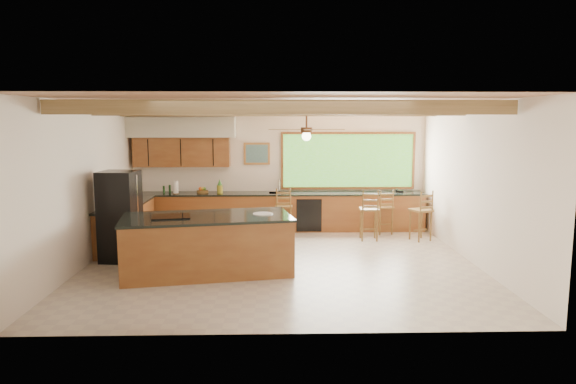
{
  "coord_description": "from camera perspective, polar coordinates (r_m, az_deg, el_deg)",
  "views": [
    {
      "loc": [
        -0.11,
        -9.39,
        2.67
      ],
      "look_at": [
        0.15,
        0.8,
        1.24
      ],
      "focal_mm": 32.0,
      "sensor_mm": 36.0,
      "label": 1
    }
  ],
  "objects": [
    {
      "name": "bar_stool_b",
      "position": [
        11.52,
        9.06,
        -2.02
      ],
      "size": [
        0.43,
        0.43,
        1.15
      ],
      "rotation": [
        0.0,
        0.0,
        -0.05
      ],
      "color": "brown",
      "rests_on": "ground"
    },
    {
      "name": "counter_run",
      "position": [
        12.13,
        -4.81,
        -2.49
      ],
      "size": [
        7.12,
        3.1,
        1.26
      ],
      "color": "brown",
      "rests_on": "ground"
    },
    {
      "name": "refrigerator",
      "position": [
        10.24,
        -18.15,
        -2.57
      ],
      "size": [
        0.73,
        0.72,
        1.72
      ],
      "rotation": [
        0.0,
        0.0,
        -0.1
      ],
      "color": "black",
      "rests_on": "ground"
    },
    {
      "name": "bar_stool_a",
      "position": [
        11.95,
        -0.45,
        -1.68
      ],
      "size": [
        0.43,
        0.43,
        1.11
      ],
      "rotation": [
        0.0,
        0.0,
        -0.08
      ],
      "color": "brown",
      "rests_on": "ground"
    },
    {
      "name": "ground",
      "position": [
        9.76,
        -0.78,
        -7.86
      ],
      "size": [
        7.2,
        7.2,
        0.0
      ],
      "primitive_type": "plane",
      "color": "#B9AA9A",
      "rests_on": "ground"
    },
    {
      "name": "bar_stool_c",
      "position": [
        11.71,
        14.64,
        -2.08
      ],
      "size": [
        0.53,
        0.53,
        1.13
      ],
      "rotation": [
        0.0,
        0.0,
        0.4
      ],
      "color": "brown",
      "rests_on": "ground"
    },
    {
      "name": "island",
      "position": [
        9.16,
        -8.94,
        -5.73
      ],
      "size": [
        3.1,
        1.85,
        1.03
      ],
      "rotation": [
        0.0,
        0.0,
        0.17
      ],
      "color": "brown",
      "rests_on": "ground"
    },
    {
      "name": "room_shell",
      "position": [
        10.05,
        -1.82,
        5.4
      ],
      "size": [
        7.27,
        6.54,
        3.02
      ],
      "color": "white",
      "rests_on": "ground"
    },
    {
      "name": "bar_stool_d",
      "position": [
        12.23,
        10.67,
        -1.74
      ],
      "size": [
        0.43,
        0.43,
        1.06
      ],
      "rotation": [
        0.0,
        0.0,
        0.16
      ],
      "color": "brown",
      "rests_on": "ground"
    }
  ]
}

